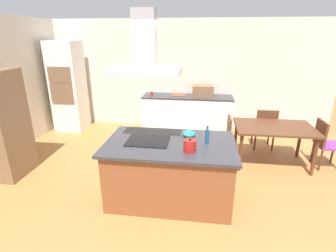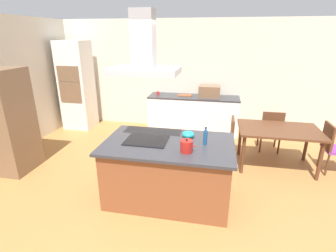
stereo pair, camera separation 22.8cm
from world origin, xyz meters
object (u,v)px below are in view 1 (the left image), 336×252
Objects in this scene: coffee_mug_red at (152,94)px; wall_oven_stack at (68,87)px; chair_at_left_end at (223,136)px; countertop_microwave at (203,91)px; cooktop at (148,141)px; chair_at_right_end at (325,141)px; dining_table at (274,131)px; olive_oil_bottle at (207,136)px; chair_facing_back_wall at (265,126)px; tea_kettle at (190,146)px; cutting_board at (179,95)px; range_hood at (145,54)px; mixing_bowl at (189,134)px.

wall_oven_stack is (-2.07, -0.20, 0.16)m from coffee_mug_red.
countertop_microwave is at bearing 104.54° from chair_at_left_end.
coffee_mug_red is at bearing 137.55° from chair_at_left_end.
wall_oven_stack is 4.01m from chair_at_left_end.
cooktop is 6.67× the size of coffee_mug_red.
coffee_mug_red reaches higher than chair_at_right_end.
chair_at_right_end is (3.50, -1.53, -0.44)m from coffee_mug_red.
chair_at_right_end is (0.92, -0.00, -0.16)m from dining_table.
olive_oil_bottle is 2.85m from countertop_microwave.
cooktop is 2.90m from chair_facing_back_wall.
tea_kettle is 3.29m from coffee_mug_red.
countertop_microwave reaches higher than cooktop.
olive_oil_bottle is at bearing -64.65° from coffee_mug_red.
tea_kettle reaches higher than cutting_board.
cutting_board is at bearing 86.76° from cooktop.
chair_at_right_end is 0.99× the size of range_hood.
countertop_microwave is at bearing 75.22° from range_hood.
olive_oil_bottle reaches higher than tea_kettle.
chair_facing_back_wall and chair_at_left_end have the same top height.
cooktop is at bearing -136.28° from chair_facing_back_wall.
tea_kettle is 0.63× the size of cutting_board.
dining_table is 1.56× the size of range_hood.
tea_kettle is at bearing -133.12° from dining_table.
chair_at_left_end is at bearing -75.46° from countertop_microwave.
countertop_microwave is at bearing 4.00° from wall_oven_stack.
wall_oven_stack reaches higher than tea_kettle.
range_hood is (-0.83, -0.03, 1.09)m from olive_oil_bottle.
chair_at_left_end is at bearing 48.66° from cooktop.
chair_facing_back_wall is at bearing -26.22° from cutting_board.
olive_oil_bottle is 4.30m from wall_oven_stack.
chair_facing_back_wall is (1.51, 1.75, -0.44)m from mixing_bowl.
cooktop reaches higher than chair_at_right_end.
cutting_board reaches higher than chair_at_right_end.
chair_at_left_end is at bearing -19.47° from wall_oven_stack.
countertop_microwave is 2.07m from dining_table.
cutting_board is (0.67, 0.08, -0.04)m from coffee_mug_red.
chair_at_left_end is at bearing 180.00° from chair_at_right_end.
mixing_bowl reaches higher than chair_at_right_end.
olive_oil_bottle is 2.84× the size of coffee_mug_red.
olive_oil_bottle is 0.12× the size of wall_oven_stack.
dining_table is at bearing 35.83° from mixing_bowl.
countertop_microwave is (0.76, 2.88, 0.13)m from cooktop.
range_hood reaches higher than cutting_board.
countertop_microwave is at bearing 87.21° from tea_kettle.
chair_at_right_end is (2.39, 1.57, -0.47)m from tea_kettle.
chair_facing_back_wall is at bearing 43.72° from cooktop.
tea_kettle is 4.31m from wall_oven_stack.
wall_oven_stack is at bearing 134.27° from cooktop.
coffee_mug_red is at bearing -173.13° from cutting_board.
wall_oven_stack is 2.44× the size of range_hood.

